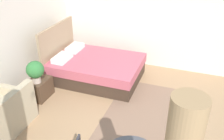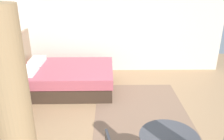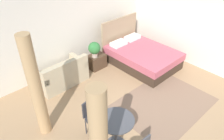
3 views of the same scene
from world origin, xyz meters
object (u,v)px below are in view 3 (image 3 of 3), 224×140
object	(u,v)px
nightstand	(97,61)
cafe_chair_near_window	(91,114)
balcony_table	(116,128)
couch	(62,75)
potted_plant	(94,49)
bed	(141,55)

from	to	relation	value
nightstand	cafe_chair_near_window	size ratio (longest dim) A/B	0.63
balcony_table	cafe_chair_near_window	world-z (taller)	cafe_chair_near_window
couch	potted_plant	bearing A→B (deg)	-1.90
couch	cafe_chair_near_window	distance (m)	2.04
bed	cafe_chair_near_window	bearing A→B (deg)	-158.45
bed	nightstand	size ratio (longest dim) A/B	4.15
couch	balcony_table	xyz separation A→B (m)	(-0.34, -2.60, 0.23)
bed	potted_plant	distance (m)	1.59
nightstand	balcony_table	distance (m)	3.09
nightstand	potted_plant	world-z (taller)	potted_plant
potted_plant	bed	bearing A→B (deg)	-29.81
bed	couch	xyz separation A→B (m)	(-2.51, 0.80, -0.02)
couch	balcony_table	distance (m)	2.64
balcony_table	cafe_chair_near_window	size ratio (longest dim) A/B	0.88
couch	bed	bearing A→B (deg)	-17.66
couch	nightstand	world-z (taller)	couch
potted_plant	nightstand	bearing A→B (deg)	22.58
bed	balcony_table	xyz separation A→B (m)	(-2.85, -1.81, 0.22)
bed	couch	distance (m)	2.63
bed	potted_plant	world-z (taller)	bed
bed	couch	world-z (taller)	bed
balcony_table	cafe_chair_near_window	xyz separation A→B (m)	(-0.12, 0.63, -0.01)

